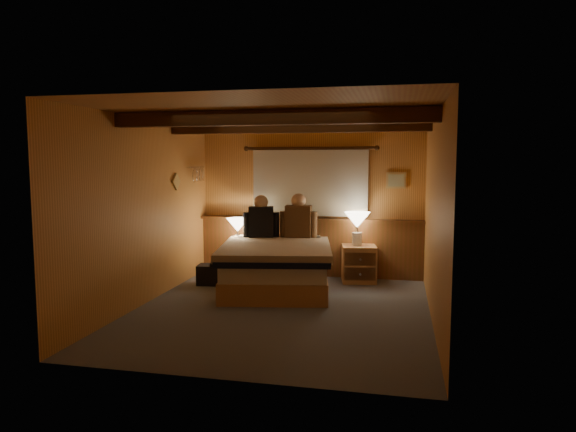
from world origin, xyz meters
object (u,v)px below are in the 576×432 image
(bed, at_px, (276,266))
(person_left, at_px, (261,220))
(nightstand_left, at_px, (238,262))
(lamp_right, at_px, (357,222))
(nightstand_right, at_px, (359,264))
(lamp_left, at_px, (238,227))
(person_right, at_px, (299,219))
(duffel_bag, at_px, (214,274))

(bed, relative_size, person_left, 3.17)
(nightstand_left, height_order, person_left, person_left)
(lamp_right, xyz_separation_m, person_left, (-1.48, -0.13, 0.01))
(nightstand_left, relative_size, nightstand_right, 0.85)
(bed, xyz_separation_m, person_left, (-0.39, 0.62, 0.59))
(nightstand_right, bearing_deg, person_left, 174.84)
(nightstand_left, height_order, nightstand_right, nightstand_right)
(nightstand_left, bearing_deg, lamp_left, 111.99)
(nightstand_left, relative_size, person_left, 0.72)
(lamp_right, relative_size, person_left, 0.75)
(nightstand_left, xyz_separation_m, person_right, (0.95, 0.13, 0.70))
(duffel_bag, bearing_deg, nightstand_left, 58.82)
(bed, distance_m, lamp_right, 1.45)
(nightstand_left, relative_size, lamp_right, 0.96)
(lamp_right, height_order, person_right, person_right)
(nightstand_right, bearing_deg, lamp_right, 135.01)
(nightstand_left, distance_m, person_left, 0.78)
(person_left, bearing_deg, bed, -71.62)
(bed, relative_size, nightstand_left, 4.42)
(bed, height_order, lamp_left, lamp_left)
(nightstand_left, distance_m, nightstand_right, 1.90)
(lamp_right, relative_size, duffel_bag, 0.97)
(lamp_left, xyz_separation_m, person_left, (0.39, -0.02, 0.12))
(bed, height_order, person_left, person_left)
(nightstand_right, bearing_deg, person_right, 170.99)
(nightstand_left, height_order, lamp_right, lamp_right)
(lamp_left, distance_m, person_left, 0.41)
(bed, distance_m, nightstand_left, 0.98)
(bed, distance_m, person_right, 0.96)
(bed, bearing_deg, lamp_right, 24.83)
(bed, bearing_deg, person_right, 66.01)
(lamp_left, bearing_deg, person_left, -2.67)
(nightstand_right, relative_size, lamp_left, 1.26)
(lamp_left, bearing_deg, bed, -39.33)
(nightstand_right, relative_size, duffel_bag, 1.10)
(person_left, height_order, person_right, person_right)
(nightstand_left, distance_m, person_right, 1.19)
(person_left, bearing_deg, duffel_bag, -152.29)
(nightstand_left, distance_m, duffel_bag, 0.55)
(nightstand_right, height_order, lamp_right, lamp_right)
(nightstand_left, xyz_separation_m, lamp_left, (-0.02, 0.04, 0.57))
(nightstand_left, relative_size, duffel_bag, 0.93)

